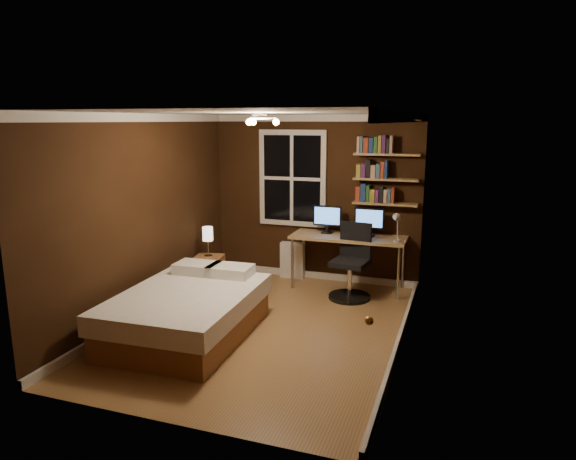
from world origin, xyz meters
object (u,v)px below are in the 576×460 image
(nightstand, at_px, (209,273))
(radiator, at_px, (293,260))
(monitor_left, at_px, (327,220))
(office_chair, at_px, (351,270))
(desk_lamp, at_px, (397,227))
(bed, at_px, (188,312))
(bedside_lamp, at_px, (208,242))
(desk, at_px, (348,240))
(monitor_right, at_px, (369,222))

(nightstand, distance_m, radiator, 1.34)
(radiator, xyz_separation_m, monitor_left, (0.58, -0.14, 0.71))
(office_chair, bearing_deg, desk_lamp, 27.61)
(nightstand, bearing_deg, office_chair, -2.49)
(bed, height_order, nightstand, bed)
(bedside_lamp, xyz_separation_m, desk, (1.90, 0.70, 0.02))
(bed, relative_size, bedside_lamp, 4.53)
(bed, height_order, monitor_right, monitor_right)
(desk, bearing_deg, radiator, 166.42)
(bedside_lamp, distance_m, office_chair, 2.08)
(monitor_right, bearing_deg, office_chair, -106.60)
(bed, bearing_deg, desk, 57.15)
(monitor_right, relative_size, office_chair, 0.41)
(monitor_right, xyz_separation_m, office_chair, (-0.14, -0.48, -0.59))
(nightstand, xyz_separation_m, monitor_left, (1.56, 0.78, 0.74))
(nightstand, xyz_separation_m, desk_lamp, (2.61, 0.51, 0.76))
(nightstand, distance_m, desk_lamp, 2.76)
(desk_lamp, bearing_deg, monitor_left, 165.44)
(bedside_lamp, distance_m, radiator, 1.41)
(nightstand, distance_m, monitor_left, 1.90)
(monitor_right, height_order, office_chair, monitor_right)
(radiator, distance_m, monitor_left, 0.93)
(bed, distance_m, office_chair, 2.39)
(bedside_lamp, relative_size, monitor_left, 1.03)
(monitor_left, bearing_deg, monitor_right, 0.00)
(nightstand, xyz_separation_m, desk, (1.90, 0.70, 0.48))
(nightstand, height_order, monitor_left, monitor_left)
(bed, distance_m, bedside_lamp, 1.71)
(desk, height_order, office_chair, office_chair)
(radiator, relative_size, desk, 0.34)
(desk, relative_size, monitor_left, 3.89)
(desk, relative_size, desk_lamp, 3.75)
(monitor_right, relative_size, desk_lamp, 0.96)
(desk, bearing_deg, nightstand, -159.77)
(radiator, height_order, monitor_left, monitor_left)
(bed, relative_size, radiator, 3.52)
(radiator, height_order, desk, desk)
(nightstand, bearing_deg, radiator, 32.53)
(bed, bearing_deg, desk_lamp, 43.22)
(monitor_left, distance_m, monitor_right, 0.62)
(radiator, height_order, monitor_right, monitor_right)
(bedside_lamp, distance_m, desk, 2.03)
(nightstand, distance_m, bedside_lamp, 0.46)
(desk_lamp, bearing_deg, desk, 164.97)
(bed, bearing_deg, bedside_lamp, 107.39)
(radiator, xyz_separation_m, office_chair, (1.06, -0.62, 0.12))
(desk_lamp, bearing_deg, bedside_lamp, -168.90)
(bed, bearing_deg, monitor_right, 53.17)
(bed, relative_size, monitor_left, 4.65)
(bed, height_order, desk_lamp, desk_lamp)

